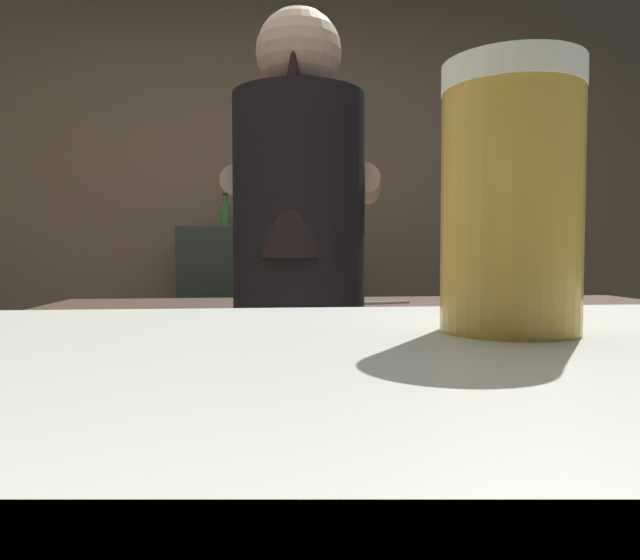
# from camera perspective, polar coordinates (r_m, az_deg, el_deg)

# --- Properties ---
(wall_back) EXTENTS (5.20, 0.10, 2.70)m
(wall_back) POSITION_cam_1_polar(r_m,az_deg,el_deg) (3.44, -5.87, 6.96)
(wall_back) COLOR #91755E
(wall_back) RESTS_ON ground
(prep_counter) EXTENTS (2.10, 0.60, 0.92)m
(prep_counter) POSITION_cam_1_polar(r_m,az_deg,el_deg) (2.10, 4.08, -14.86)
(prep_counter) COLOR #493328
(prep_counter) RESTS_ON ground
(back_shelf) EXTENTS (0.77, 0.36, 1.22)m
(back_shelf) POSITION_cam_1_polar(r_m,az_deg,el_deg) (3.19, -6.46, -6.01)
(back_shelf) COLOR #3A3E36
(back_shelf) RESTS_ON ground
(bartender) EXTENTS (0.47, 0.54, 1.71)m
(bartender) POSITION_cam_1_polar(r_m,az_deg,el_deg) (1.52, -2.09, -0.98)
(bartender) COLOR #263431
(bartender) RESTS_ON ground
(knife_block) EXTENTS (0.10, 0.08, 0.29)m
(knife_block) POSITION_cam_1_polar(r_m,az_deg,el_deg) (2.23, 15.39, 0.88)
(knife_block) COLOR olive
(knife_block) RESTS_ON prep_counter
(mixing_bowl) EXTENTS (0.22, 0.22, 0.06)m
(mixing_bowl) POSITION_cam_1_polar(r_m,az_deg,el_deg) (2.06, -4.63, -1.27)
(mixing_bowl) COLOR silver
(mixing_bowl) RESTS_ON prep_counter
(chefs_knife) EXTENTS (0.24, 0.08, 0.01)m
(chefs_knife) POSITION_cam_1_polar(r_m,az_deg,el_deg) (1.96, 5.39, -2.23)
(chefs_knife) COLOR silver
(chefs_knife) RESTS_ON prep_counter
(pint_glass_far) EXTENTS (0.07, 0.07, 0.14)m
(pint_glass_far) POSITION_cam_1_polar(r_m,az_deg,el_deg) (0.33, 18.05, 7.46)
(pint_glass_far) COLOR gold
(pint_glass_far) RESTS_ON bar_counter
(bottle_hot_sauce) EXTENTS (0.05, 0.05, 0.18)m
(bottle_hot_sauce) POSITION_cam_1_polar(r_m,az_deg,el_deg) (3.14, -9.21, 6.31)
(bottle_hot_sauce) COLOR #448D37
(bottle_hot_sauce) RESTS_ON back_shelf
(bottle_soy) EXTENTS (0.06, 0.06, 0.21)m
(bottle_soy) POSITION_cam_1_polar(r_m,az_deg,el_deg) (3.25, -7.44, 6.39)
(bottle_soy) COLOR red
(bottle_soy) RESTS_ON back_shelf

